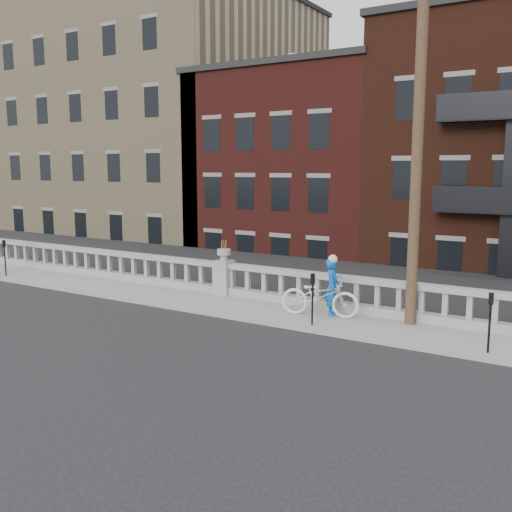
{
  "coord_description": "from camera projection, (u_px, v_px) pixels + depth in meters",
  "views": [
    {
      "loc": [
        10.42,
        -10.89,
        4.22
      ],
      "look_at": [
        1.68,
        3.2,
        1.63
      ],
      "focal_mm": 40.0,
      "sensor_mm": 36.0,
      "label": 1
    }
  ],
  "objects": [
    {
      "name": "planter_pedestal",
      "position": [
        224.0,
        273.0,
        18.41
      ],
      "size": [
        0.55,
        0.55,
        1.76
      ],
      "color": "gray",
      "rests_on": "sidewalk"
    },
    {
      "name": "bicycle",
      "position": [
        320.0,
        296.0,
        15.69
      ],
      "size": [
        2.27,
        1.21,
        1.14
      ],
      "primitive_type": "imported",
      "rotation": [
        0.0,
        0.0,
        1.79
      ],
      "color": "silver",
      "rests_on": "sidewalk"
    },
    {
      "name": "cyclist",
      "position": [
        332.0,
        287.0,
        15.76
      ],
      "size": [
        0.56,
        0.68,
        1.59
      ],
      "primitive_type": "imported",
      "rotation": [
        0.0,
        0.0,
        1.92
      ],
      "color": "blue",
      "rests_on": "sidewalk"
    },
    {
      "name": "parking_meter_c",
      "position": [
        490.0,
        316.0,
        12.51
      ],
      "size": [
        0.1,
        0.09,
        1.36
      ],
      "color": "black",
      "rests_on": "sidewalk"
    },
    {
      "name": "sidewalk",
      "position": [
        207.0,
        302.0,
        17.73
      ],
      "size": [
        32.0,
        2.2,
        0.15
      ],
      "primitive_type": "cube",
      "color": "gray",
      "rests_on": "ground"
    },
    {
      "name": "parking_meter_b",
      "position": [
        312.0,
        293.0,
        14.76
      ],
      "size": [
        0.1,
        0.09,
        1.36
      ],
      "color": "black",
      "rests_on": "sidewalk"
    },
    {
      "name": "balustrade",
      "position": [
        224.0,
        279.0,
        18.44
      ],
      "size": [
        28.0,
        0.34,
        1.03
      ],
      "color": "gray",
      "rests_on": "sidewalk"
    },
    {
      "name": "ground",
      "position": [
        140.0,
        327.0,
        15.22
      ],
      "size": [
        120.0,
        120.0,
        0.0
      ],
      "primitive_type": "plane",
      "color": "black",
      "rests_on": "ground"
    },
    {
      "name": "parking_meter_a",
      "position": [
        5.0,
        254.0,
        21.47
      ],
      "size": [
        0.1,
        0.09,
        1.36
      ],
      "color": "black",
      "rests_on": "sidewalk"
    },
    {
      "name": "utility_pole",
      "position": [
        418.0,
        126.0,
        14.21
      ],
      "size": [
        1.6,
        0.28,
        10.0
      ],
      "color": "#422D1E",
      "rests_on": "sidewalk"
    },
    {
      "name": "lower_level",
      "position": [
        416.0,
        194.0,
        33.87
      ],
      "size": [
        80.0,
        44.0,
        20.8
      ],
      "color": "#605E59",
      "rests_on": "ground"
    }
  ]
}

